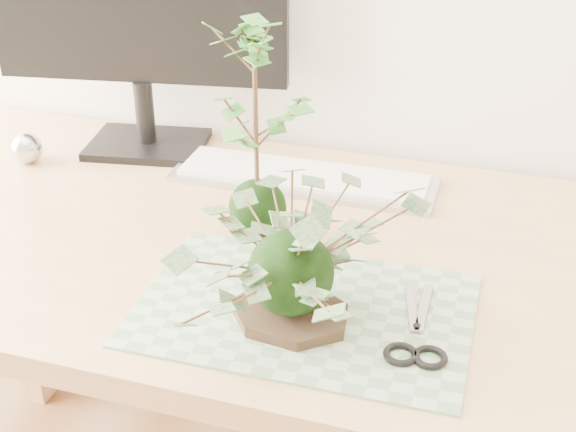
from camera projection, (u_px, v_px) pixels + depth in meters
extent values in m
cube|color=tan|center=(288.00, 255.00, 1.21)|extent=(1.60, 0.70, 0.04)
cube|color=tan|center=(17.00, 277.00, 1.83)|extent=(0.06, 0.06, 0.70)
cube|color=#638C60|center=(304.00, 310.00, 1.05)|extent=(0.44, 0.30, 0.00)
cylinder|color=black|center=(290.00, 314.00, 1.03)|extent=(0.18, 0.18, 0.01)
sphere|color=black|center=(291.00, 273.00, 1.00)|extent=(0.11, 0.11, 0.11)
sphere|color=black|center=(258.00, 207.00, 1.21)|extent=(0.09, 0.09, 0.09)
cylinder|color=#49311B|center=(256.00, 130.00, 1.15)|extent=(0.01, 0.01, 0.21)
cube|color=#B4B4B7|center=(303.00, 179.00, 1.38)|extent=(0.46, 0.14, 0.01)
cube|color=silver|center=(303.00, 174.00, 1.37)|extent=(0.43, 0.12, 0.01)
cube|color=black|center=(148.00, 144.00, 1.50)|extent=(0.23, 0.19, 0.01)
cylinder|color=black|center=(145.00, 112.00, 1.47)|extent=(0.03, 0.03, 0.12)
sphere|color=silver|center=(27.00, 148.00, 1.44)|extent=(0.06, 0.06, 0.06)
cube|color=gray|center=(417.00, 308.00, 1.05)|extent=(0.04, 0.11, 0.00)
cube|color=gray|center=(429.00, 310.00, 1.04)|extent=(0.01, 0.11, 0.00)
torus|color=black|center=(396.00, 352.00, 0.96)|extent=(0.05, 0.05, 0.01)
torus|color=black|center=(424.00, 357.00, 0.96)|extent=(0.05, 0.05, 0.01)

